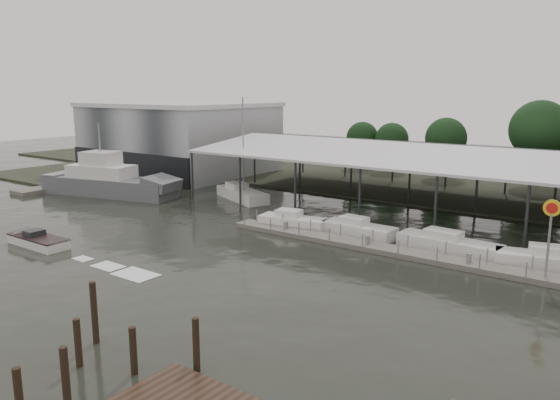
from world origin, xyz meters
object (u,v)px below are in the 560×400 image
Objects in this scene: white_sailboat at (242,194)px; speedboat_underway at (34,240)px; shell_fuel_sign at (550,224)px; grey_trawler at (110,182)px.

white_sailboat is 24.29m from speedboat_underway.
shell_fuel_sign is 38.70m from speedboat_underway.
white_sailboat is at bearing 12.48° from grey_trawler.
white_sailboat is (-33.81, 9.16, -3.28)m from shell_fuel_sign.
grey_trawler is at bearing 177.72° from shell_fuel_sign.
speedboat_underway is at bearing -70.70° from white_sailboat.
white_sailboat is (14.42, 7.24, -0.93)m from grey_trawler.
white_sailboat is 0.67× the size of speedboat_underway.
grey_trawler is (-48.23, 1.92, -2.35)m from shell_fuel_sign.
shell_fuel_sign is at bearing 8.07° from white_sailboat.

